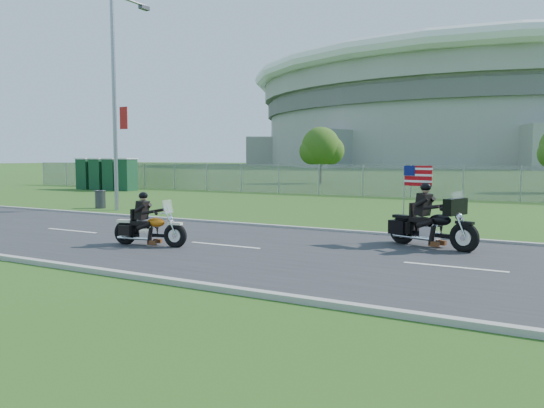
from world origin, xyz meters
The scene contains 15 objects.
ground centered at (0.00, 0.00, 0.00)m, with size 420.00×420.00×0.00m, color #284616.
road centered at (0.00, 0.00, 0.02)m, with size 120.00×8.00×0.04m, color #28282B.
curb_north centered at (0.00, 4.05, 0.05)m, with size 120.00×0.18×0.12m, color #9E9B93.
curb_south centered at (0.00, -4.05, 0.05)m, with size 120.00×0.18×0.12m, color #9E9B93.
fence centered at (-5.00, 20.00, 1.00)m, with size 60.00×0.03×2.00m, color gray.
stadium centered at (-20.00, 170.00, 15.58)m, with size 140.40×140.40×29.20m.
streetlight centered at (-11.98, 6.22, 5.64)m, with size 0.90×2.46×10.00m.
porta_toilet_a centered at (-22.00, 17.00, 1.15)m, with size 1.10×1.10×2.30m, color #133B21.
porta_toilet_b centered at (-23.40, 17.00, 1.15)m, with size 1.10×1.10×2.30m, color #133B21.
porta_toilet_c centered at (-24.80, 17.00, 1.15)m, with size 1.10×1.10×2.30m, color #133B21.
porta_toilet_d centered at (-26.20, 17.00, 1.15)m, with size 1.10×1.10×2.30m, color #133B21.
tree_fence_mid centered at (-13.95, 34.04, 3.30)m, with size 3.96×3.69×5.30m.
motorcycle_lead centered at (-3.80, -1.01, 0.48)m, with size 2.22×0.79×1.50m.
motorcycle_follow centered at (2.99, 2.39, 0.60)m, with size 2.55×1.25×2.19m.
trash_can centered at (-13.40, 6.32, 0.42)m, with size 0.48×0.48×0.83m, color #3C3B41.
Camera 1 is at (5.99, -11.87, 2.42)m, focal length 35.00 mm.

